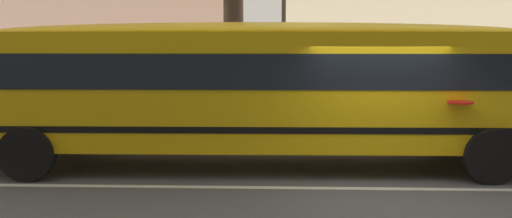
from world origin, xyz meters
The scene contains 4 objects.
ground_plane centered at (0.00, 0.00, 0.00)m, with size 400.00×400.00×0.00m, color #4C4C4F.
sidewalk_far centered at (0.00, 8.41, 0.01)m, with size 120.00×3.00×0.01m, color gray.
lane_centreline centered at (0.00, 0.00, 0.00)m, with size 110.00×0.16×0.01m, color silver.
school_bus centered at (-1.95, 1.65, 1.75)m, with size 13.20×3.12×2.94m.
Camera 1 is at (-1.89, -9.41, 2.80)m, focal length 38.24 mm.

